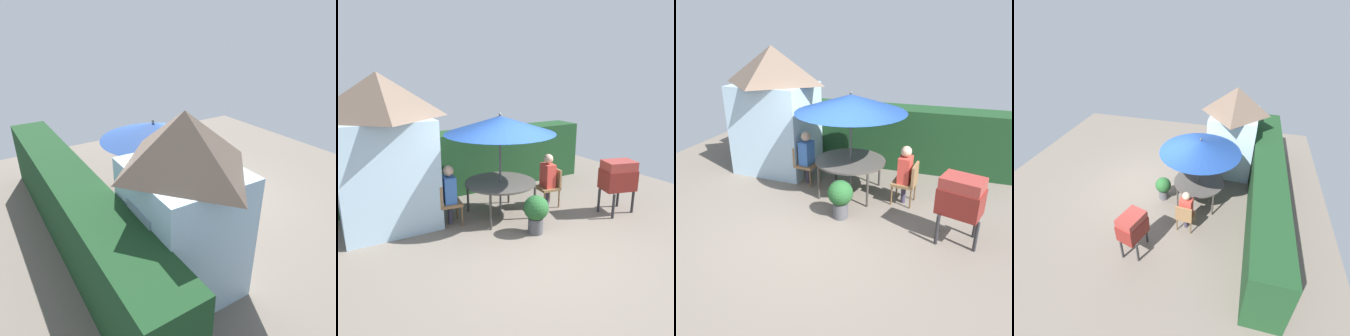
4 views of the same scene
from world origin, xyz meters
The scene contains 11 objects.
ground_plane centered at (0.00, 0.00, 0.00)m, with size 11.00×11.00×0.00m, color #6B6056.
hedge_backdrop centered at (0.00, 3.50, 0.79)m, with size 7.50×0.87×1.58m.
garden_shed centered at (-2.02, 2.29, 1.57)m, with size 1.97×1.70×3.07m.
patio_table centered at (0.18, 1.52, 0.73)m, with size 1.53×1.53×0.78m.
patio_umbrella centered at (0.18, 1.52, 2.01)m, with size 2.34×2.34×2.26m.
bbq_grill centered at (2.49, 0.32, 0.85)m, with size 0.81×0.68×1.20m.
chair_near_shed centered at (1.48, 1.41, 0.52)m, with size 0.50×0.50×0.90m.
chair_far_side centered at (-1.02, 1.68, 0.52)m, with size 0.52×0.52×0.90m.
potted_plant_by_shed centered at (0.34, 0.41, 0.46)m, with size 0.49×0.49×0.77m.
person_in_red centered at (1.39, 1.41, 0.78)m, with size 0.27×0.36×1.26m.
person_in_blue centered at (-0.94, 1.67, 0.78)m, with size 0.28×0.37×1.26m.
Camera 1 is at (-5.55, 4.83, 4.23)m, focal length 34.16 mm.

